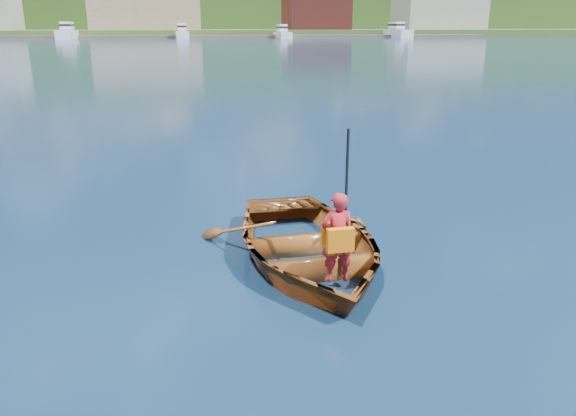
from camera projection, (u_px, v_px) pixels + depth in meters
The scene contains 7 objects.
ground at pixel (223, 244), 8.61m from camera, with size 600.00×600.00×0.00m.
rowboat at pixel (307, 244), 7.91m from camera, with size 2.87×3.99×0.82m.
child_paddler at pixel (337, 237), 6.98m from camera, with size 0.43×0.34×1.92m.
shoreline at pixel (162, 7), 225.37m from camera, with size 400.00×140.00×22.00m.
dock at pixel (194, 37), 147.57m from camera, with size 159.98×12.72×0.80m.
waterfront_buildings at pixel (135, 9), 158.05m from camera, with size 202.00×16.00×14.00m.
marina_yachts at pixel (118, 33), 139.13m from camera, with size 147.91×13.38×4.41m.
Camera 1 is at (-0.71, -8.04, 3.20)m, focal length 35.00 mm.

